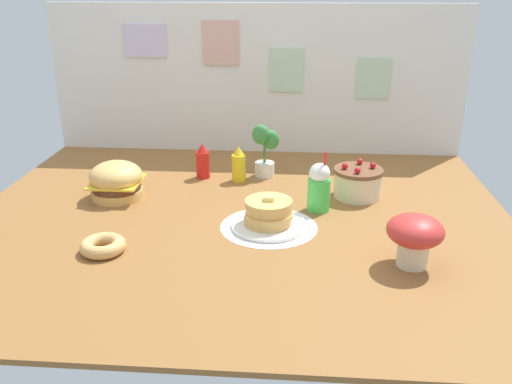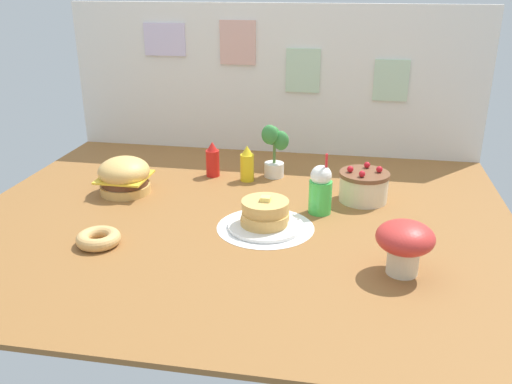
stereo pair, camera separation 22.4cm
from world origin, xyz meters
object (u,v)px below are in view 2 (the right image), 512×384
burger (124,176)px  cream_soda_cup (320,190)px  layer_cake (364,186)px  mushroom_stool (405,242)px  ketchup_bottle (213,160)px  pancake_stack (265,216)px  potted_plant (274,149)px  mustard_bottle (247,164)px  donut_pink_glaze (98,238)px

burger → cream_soda_cup: cream_soda_cup is taller
burger → layer_cake: 1.13m
cream_soda_cup → mushroom_stool: 0.58m
layer_cake → ketchup_bottle: (-0.77, 0.20, 0.01)m
pancake_stack → layer_cake: bearing=43.1°
pancake_stack → potted_plant: size_ratio=1.11×
layer_cake → mushroom_stool: mushroom_stool is taller
cream_soda_cup → mushroom_stool: (0.32, -0.48, 0.01)m
ketchup_bottle → layer_cake: bearing=-14.7°
mustard_bottle → ketchup_bottle: bearing=169.3°
pancake_stack → mustard_bottle: size_ratio=1.70×
burger → mushroom_stool: (1.27, -0.55, 0.04)m
pancake_stack → ketchup_bottle: (-0.37, 0.58, 0.03)m
cream_soda_cup → potted_plant: size_ratio=0.98×
ketchup_bottle → cream_soda_cup: size_ratio=0.67×
ketchup_bottle → mushroom_stool: bearing=-43.4°
potted_plant → burger: bearing=-152.2°
potted_plant → mustard_bottle: bearing=-145.5°
pancake_stack → ketchup_bottle: bearing=122.8°
potted_plant → mushroom_stool: bearing=-56.9°
ketchup_bottle → donut_pink_glaze: 0.88m
ketchup_bottle → mushroom_stool: mushroom_stool is taller
mustard_bottle → potted_plant: 0.17m
burger → mustard_bottle: size_ratio=1.33×
burger → layer_cake: (1.13, 0.10, -0.01)m
cream_soda_cup → donut_pink_glaze: 0.95m
layer_cake → ketchup_bottle: bearing=165.3°
burger → cream_soda_cup: (0.94, -0.08, 0.02)m
burger → pancake_stack: 0.78m
ketchup_bottle → mustard_bottle: size_ratio=1.00×
burger → donut_pink_glaze: burger is taller
pancake_stack → mushroom_stool: 0.61m
layer_cake → mushroom_stool: size_ratio=1.13×
mustard_bottle → potted_plant: size_ratio=0.66×
mustard_bottle → layer_cake: bearing=-16.1°
ketchup_bottle → mustard_bottle: 0.19m
ketchup_bottle → mushroom_stool: (0.91, -0.86, 0.03)m
ketchup_bottle → donut_pink_glaze: ketchup_bottle is taller
potted_plant → donut_pink_glaze: bearing=-121.8°
mustard_bottle → pancake_stack: bearing=-71.4°
burger → layer_cake: bearing=5.1°
mustard_bottle → potted_plant: potted_plant is taller
layer_cake → potted_plant: bearing=151.0°
mushroom_stool → donut_pink_glaze: bearing=179.4°
burger → mustard_bottle: (0.55, 0.27, 0.00)m
donut_pink_glaze → mushroom_stool: (1.15, -0.01, 0.09)m
donut_pink_glaze → mushroom_stool: bearing=-0.6°
burger → pancake_stack: (0.73, -0.27, -0.03)m
layer_cake → mustard_bottle: size_ratio=1.25×
pancake_stack → ketchup_bottle: ketchup_bottle is taller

